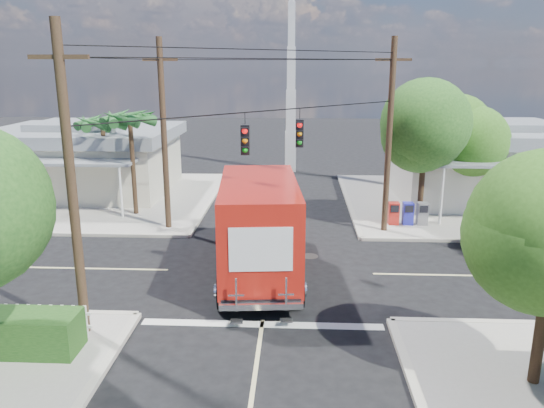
{
  "coord_description": "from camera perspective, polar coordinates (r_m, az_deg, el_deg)",
  "views": [
    {
      "loc": [
        1.04,
        -19.18,
        7.83
      ],
      "look_at": [
        0.0,
        2.0,
        2.2
      ],
      "focal_mm": 35.0,
      "sensor_mm": 36.0,
      "label": 1
    }
  ],
  "objects": [
    {
      "name": "parked_car",
      "position": [
        25.3,
        26.82,
        -2.95
      ],
      "size": [
        6.12,
        3.91,
        1.57
      ],
      "primitive_type": "imported",
      "rotation": [
        0.0,
        0.0,
        1.82
      ],
      "color": "silver",
      "rests_on": "ground"
    },
    {
      "name": "delivery_truck",
      "position": [
        20.0,
        -1.43,
        -2.31
      ],
      "size": [
        3.49,
        8.96,
        3.79
      ],
      "color": "black",
      "rests_on": "ground"
    },
    {
      "name": "ground",
      "position": [
        20.74,
        -0.27,
        -7.31
      ],
      "size": [
        120.0,
        120.0,
        0.0
      ],
      "primitive_type": "plane",
      "color": "black",
      "rests_on": "ground"
    },
    {
      "name": "palm_nw_back",
      "position": [
        30.25,
        -17.78,
        8.18
      ],
      "size": [
        3.01,
        3.08,
        5.19
      ],
      "color": "#422D1C",
      "rests_on": "sidewalk_nw"
    },
    {
      "name": "sidewalk_ne",
      "position": [
        32.57,
        20.31,
        0.14
      ],
      "size": [
        14.12,
        14.12,
        0.14
      ],
      "color": "#9C978D",
      "rests_on": "ground"
    },
    {
      "name": "building_ne",
      "position": [
        33.64,
        22.75,
        4.29
      ],
      "size": [
        11.8,
        10.2,
        4.5
      ],
      "color": "beige",
      "rests_on": "sidewalk_ne"
    },
    {
      "name": "palm_nw_front",
      "position": [
        28.15,
        -15.04,
        8.69
      ],
      "size": [
        3.01,
        3.08,
        5.59
      ],
      "color": "#422D1C",
      "rests_on": "sidewalk_nw"
    },
    {
      "name": "radio_tower",
      "position": [
        39.24,
        2.06,
        11.67
      ],
      "size": [
        0.8,
        0.8,
        17.0
      ],
      "color": "silver",
      "rests_on": "ground"
    },
    {
      "name": "road_markings",
      "position": [
        19.39,
        -0.51,
        -8.94
      ],
      "size": [
        32.0,
        32.0,
        0.01
      ],
      "color": "beige",
      "rests_on": "ground"
    },
    {
      "name": "tree_ne_back",
      "position": [
        29.7,
        20.11,
        6.92
      ],
      "size": [
        3.77,
        3.66,
        5.82
      ],
      "color": "#422D1C",
      "rests_on": "sidewalk_ne"
    },
    {
      "name": "vending_boxes",
      "position": [
        26.93,
        14.41,
        -0.99
      ],
      "size": [
        1.9,
        0.5,
        1.1
      ],
      "color": "red",
      "rests_on": "sidewalk_ne"
    },
    {
      "name": "building_nw",
      "position": [
        34.68,
        -19.39,
        4.72
      ],
      "size": [
        10.8,
        10.2,
        4.3
      ],
      "color": "beige",
      "rests_on": "sidewalk_nw"
    },
    {
      "name": "sidewalk_nw",
      "position": [
        33.25,
        -18.28,
        0.61
      ],
      "size": [
        14.12,
        14.12,
        0.14
      ],
      "color": "#9C978D",
      "rests_on": "ground"
    },
    {
      "name": "utility_poles",
      "position": [
        21.19,
        -4.36,
        6.26
      ],
      "size": [
        12.0,
        10.68,
        9.0
      ],
      "color": "#473321",
      "rests_on": "ground"
    },
    {
      "name": "tree_ne_front",
      "position": [
        26.84,
        16.23,
        7.73
      ],
      "size": [
        4.21,
        4.14,
        6.66
      ],
      "color": "#422D1C",
      "rests_on": "sidewalk_ne"
    }
  ]
}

